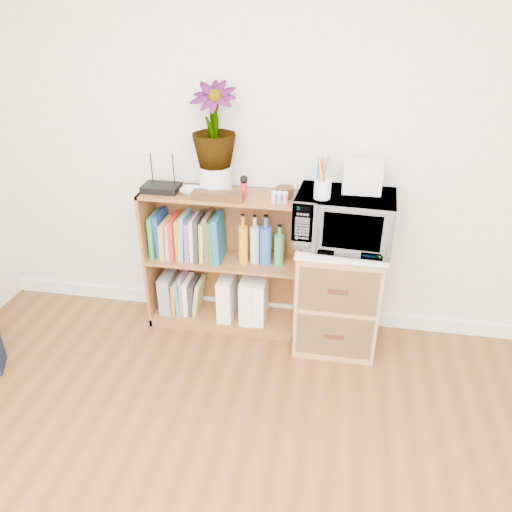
# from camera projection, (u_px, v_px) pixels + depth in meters

# --- Properties ---
(skirting_board) EXTENTS (4.00, 0.02, 0.10)m
(skirting_board) POSITION_uv_depth(u_px,v_px,m) (278.00, 309.00, 3.53)
(skirting_board) COLOR white
(skirting_board) RESTS_ON ground
(bookshelf) EXTENTS (1.00, 0.30, 0.95)m
(bookshelf) POSITION_uv_depth(u_px,v_px,m) (223.00, 262.00, 3.26)
(bookshelf) COLOR brown
(bookshelf) RESTS_ON ground
(wicker_unit) EXTENTS (0.50, 0.45, 0.70)m
(wicker_unit) POSITION_uv_depth(u_px,v_px,m) (337.00, 295.00, 3.14)
(wicker_unit) COLOR #9E7542
(wicker_unit) RESTS_ON ground
(microwave) EXTENTS (0.58, 0.41, 0.31)m
(microwave) POSITION_uv_depth(u_px,v_px,m) (344.00, 219.00, 2.88)
(microwave) COLOR white
(microwave) RESTS_ON wicker_unit
(pen_cup) EXTENTS (0.09, 0.09, 0.10)m
(pen_cup) POSITION_uv_depth(u_px,v_px,m) (322.00, 189.00, 2.74)
(pen_cup) COLOR white
(pen_cup) RESTS_ON microwave
(small_appliance) EXTENTS (0.22, 0.18, 0.17)m
(small_appliance) POSITION_uv_depth(u_px,v_px,m) (362.00, 176.00, 2.83)
(small_appliance) COLOR silver
(small_appliance) RESTS_ON microwave
(router) EXTENTS (0.22, 0.15, 0.04)m
(router) POSITION_uv_depth(u_px,v_px,m) (161.00, 188.00, 3.07)
(router) COLOR black
(router) RESTS_ON bookshelf
(white_bowl) EXTENTS (0.13, 0.13, 0.03)m
(white_bowl) POSITION_uv_depth(u_px,v_px,m) (191.00, 191.00, 3.03)
(white_bowl) COLOR silver
(white_bowl) RESTS_ON bookshelf
(plant_pot) EXTENTS (0.19, 0.19, 0.17)m
(plant_pot) POSITION_uv_depth(u_px,v_px,m) (216.00, 179.00, 3.02)
(plant_pot) COLOR silver
(plant_pot) RESTS_ON bookshelf
(potted_plant) EXTENTS (0.27, 0.27, 0.48)m
(potted_plant) POSITION_uv_depth(u_px,v_px,m) (213.00, 126.00, 2.87)
(potted_plant) COLOR #28652D
(potted_plant) RESTS_ON plant_pot
(trinket_box) EXTENTS (0.30, 0.08, 0.05)m
(trinket_box) POSITION_uv_depth(u_px,v_px,m) (218.00, 196.00, 2.94)
(trinket_box) COLOR #3D2410
(trinket_box) RESTS_ON bookshelf
(kokeshi_doll) EXTENTS (0.04, 0.04, 0.09)m
(kokeshi_doll) POSITION_uv_depth(u_px,v_px,m) (244.00, 190.00, 2.96)
(kokeshi_doll) COLOR red
(kokeshi_doll) RESTS_ON bookshelf
(wooden_bowl) EXTENTS (0.11, 0.11, 0.06)m
(wooden_bowl) POSITION_uv_depth(u_px,v_px,m) (285.00, 192.00, 2.97)
(wooden_bowl) COLOR #37210F
(wooden_bowl) RESTS_ON bookshelf
(paint_jars) EXTENTS (0.12, 0.04, 0.06)m
(paint_jars) POSITION_uv_depth(u_px,v_px,m) (279.00, 198.00, 2.89)
(paint_jars) COLOR #CB718B
(paint_jars) RESTS_ON bookshelf
(file_box) EXTENTS (0.08, 0.21, 0.27)m
(file_box) POSITION_uv_depth(u_px,v_px,m) (169.00, 291.00, 3.45)
(file_box) COLOR gray
(file_box) RESTS_ON bookshelf
(magazine_holder_left) EXTENTS (0.10, 0.24, 0.30)m
(magazine_holder_left) POSITION_uv_depth(u_px,v_px,m) (227.00, 296.00, 3.37)
(magazine_holder_left) COLOR white
(magazine_holder_left) RESTS_ON bookshelf
(magazine_holder_mid) EXTENTS (0.10, 0.25, 0.31)m
(magazine_holder_mid) POSITION_uv_depth(u_px,v_px,m) (249.00, 297.00, 3.34)
(magazine_holder_mid) COLOR white
(magazine_holder_mid) RESTS_ON bookshelf
(magazine_holder_right) EXTENTS (0.10, 0.24, 0.30)m
(magazine_holder_right) POSITION_uv_depth(u_px,v_px,m) (259.00, 299.00, 3.34)
(magazine_holder_right) COLOR white
(magazine_holder_right) RESTS_ON bookshelf
(cookbooks) EXTENTS (0.46, 0.20, 0.31)m
(cookbooks) POSITION_uv_depth(u_px,v_px,m) (188.00, 236.00, 3.22)
(cookbooks) COLOR #217E34
(cookbooks) RESTS_ON bookshelf
(liquor_bottles) EXTENTS (0.29, 0.07, 0.32)m
(liquor_bottles) POSITION_uv_depth(u_px,v_px,m) (262.00, 240.00, 3.14)
(liquor_bottles) COLOR orange
(liquor_bottles) RESTS_ON bookshelf
(lower_books) EXTENTS (0.20, 0.19, 0.29)m
(lower_books) POSITION_uv_depth(u_px,v_px,m) (188.00, 294.00, 3.43)
(lower_books) COLOR orange
(lower_books) RESTS_ON bookshelf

